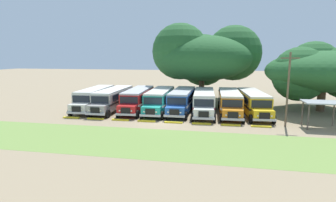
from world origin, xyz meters
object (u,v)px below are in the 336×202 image
parked_bus_slot_3 (160,99)px  utility_pole (288,87)px  parked_bus_slot_2 (138,98)px  parked_bus_slot_6 (230,101)px  parked_bus_slot_4 (182,100)px  parked_bus_slot_0 (95,97)px  broad_shade_tree (205,56)px  secondary_tree (322,71)px  parked_bus_slot_7 (253,102)px  waiting_shelter (322,104)px  parked_bus_slot_5 (204,101)px  parked_bus_slot_1 (113,98)px

parked_bus_slot_3 → utility_pole: size_ratio=1.42×
parked_bus_slot_2 → parked_bus_slot_6: bearing=86.5°
parked_bus_slot_6 → utility_pole: bearing=45.2°
parked_bus_slot_4 → parked_bus_slot_6: same height
parked_bus_slot_0 → utility_pole: (23.76, -5.09, 2.49)m
broad_shade_tree → secondary_tree: 16.75m
parked_bus_slot_2 → secondary_tree: 24.86m
parked_bus_slot_6 → parked_bus_slot_7: (2.87, 0.30, 0.00)m
parked_bus_slot_7 → secondary_tree: secondary_tree is taller
parked_bus_slot_0 → parked_bus_slot_3: 9.17m
broad_shade_tree → waiting_shelter: bearing=-50.3°
parked_bus_slot_5 → waiting_shelter: bearing=64.0°
parked_bus_slot_5 → utility_pole: size_ratio=1.43×
parked_bus_slot_2 → parked_bus_slot_5: (8.88, -0.30, 0.00)m
parked_bus_slot_4 → waiting_shelter: (14.98, -5.62, 0.87)m
parked_bus_slot_3 → parked_bus_slot_4: 2.94m
parked_bus_slot_2 → parked_bus_slot_3: bearing=86.3°
parked_bus_slot_6 → secondary_tree: 13.50m
parked_bus_slot_3 → parked_bus_slot_5: same height
secondary_tree → parked_bus_slot_0: bearing=-170.7°
parked_bus_slot_1 → parked_bus_slot_7: size_ratio=0.99×
parked_bus_slot_1 → utility_pole: size_ratio=1.42×
parked_bus_slot_4 → utility_pole: utility_pole is taller
parked_bus_slot_3 → waiting_shelter: (17.91, -5.37, 0.87)m
parked_bus_slot_0 → broad_shade_tree: broad_shade_tree is taller
parked_bus_slot_2 → parked_bus_slot_4: (5.98, 0.21, 0.00)m
parked_bus_slot_1 → parked_bus_slot_2: size_ratio=1.00×
secondary_tree → waiting_shelter: bearing=-107.4°
parked_bus_slot_7 → waiting_shelter: parked_bus_slot_7 is taller
secondary_tree → parked_bus_slot_4: bearing=-166.0°
parked_bus_slot_1 → parked_bus_slot_6: size_ratio=1.00×
utility_pole → parked_bus_slot_3: bearing=160.1°
parked_bus_slot_0 → parked_bus_slot_7: size_ratio=1.00×
parked_bus_slot_5 → parked_bus_slot_6: same height
parked_bus_slot_0 → parked_bus_slot_1: size_ratio=1.01×
parked_bus_slot_3 → parked_bus_slot_6: same height
parked_bus_slot_5 → utility_pole: bearing=57.1°
parked_bus_slot_5 → parked_bus_slot_7: size_ratio=0.99×
utility_pole → waiting_shelter: (3.32, -0.09, -1.62)m
secondary_tree → utility_pole: 12.03m
parked_bus_slot_2 → parked_bus_slot_0: bearing=-90.8°
parked_bus_slot_2 → secondary_tree: size_ratio=0.74×
waiting_shelter → utility_pole: bearing=178.4°
parked_bus_slot_2 → parked_bus_slot_5: 8.89m
parked_bus_slot_0 → parked_bus_slot_6: size_ratio=1.01×
utility_pole → waiting_shelter: size_ratio=2.12×
parked_bus_slot_4 → secondary_tree: secondary_tree is taller
parked_bus_slot_4 → secondary_tree: (18.15, 4.53, 3.67)m
parked_bus_slot_7 → utility_pole: utility_pole is taller
parked_bus_slot_6 → parked_bus_slot_1: bearing=-90.5°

